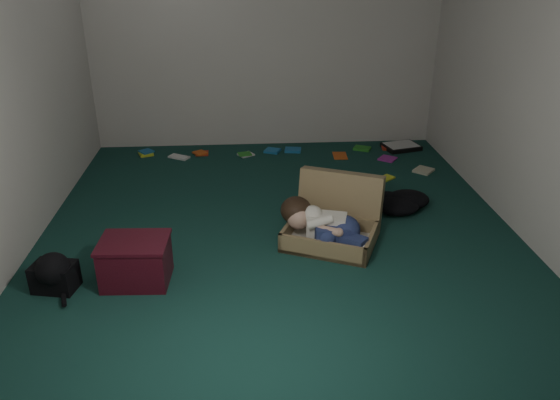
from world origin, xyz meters
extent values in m
plane|color=#153E36|center=(0.00, 0.00, 0.00)|extent=(4.50, 4.50, 0.00)
plane|color=silver|center=(0.00, 2.25, 1.30)|extent=(4.50, 0.00, 4.50)
plane|color=silver|center=(0.00, -2.25, 1.30)|extent=(4.50, 0.00, 4.50)
plane|color=silver|center=(-2.00, 0.00, 1.30)|extent=(0.00, 4.50, 4.50)
plane|color=silver|center=(2.00, 0.00, 1.30)|extent=(0.00, 4.50, 4.50)
cube|color=#937C51|center=(0.39, -0.29, 0.08)|extent=(0.85, 0.74, 0.16)
cube|color=beige|center=(0.39, -0.29, 0.04)|extent=(0.77, 0.66, 0.02)
cube|color=#937C51|center=(0.52, 0.01, 0.25)|extent=(0.73, 0.48, 0.52)
cube|color=white|center=(0.36, -0.30, 0.17)|extent=(0.34, 0.25, 0.22)
sphere|color=tan|center=(0.14, -0.24, 0.23)|extent=(0.19, 0.19, 0.19)
ellipsoid|color=black|center=(0.13, -0.17, 0.27)|extent=(0.25, 0.27, 0.22)
ellipsoid|color=navy|center=(0.51, -0.36, 0.17)|extent=(0.23, 0.27, 0.22)
cube|color=navy|center=(0.39, -0.42, 0.16)|extent=(0.26, 0.14, 0.14)
cube|color=navy|center=(0.52, -0.49, 0.14)|extent=(0.26, 0.25, 0.11)
sphere|color=white|center=(0.62, -0.50, 0.12)|extent=(0.11, 0.11, 0.11)
sphere|color=white|center=(0.59, -0.57, 0.11)|extent=(0.10, 0.10, 0.10)
cylinder|color=tan|center=(0.36, -0.44, 0.22)|extent=(0.19, 0.13, 0.07)
cube|color=#420D19|center=(-1.07, -0.72, 0.15)|extent=(0.48, 0.38, 0.31)
cube|color=#420D19|center=(-1.07, -0.72, 0.32)|extent=(0.50, 0.40, 0.02)
cube|color=black|center=(1.60, 1.95, 0.03)|extent=(0.47, 0.40, 0.05)
cube|color=white|center=(1.60, 1.95, 0.05)|extent=(0.42, 0.35, 0.01)
cube|color=yellow|center=(-1.42, 1.95, 0.01)|extent=(0.19, 0.14, 0.02)
cube|color=red|center=(-0.77, 1.94, 0.01)|extent=(0.24, 0.23, 0.02)
cube|color=white|center=(-0.26, 1.85, 0.01)|extent=(0.19, 0.22, 0.02)
cube|color=#2072B2|center=(0.30, 1.95, 0.01)|extent=(0.20, 0.23, 0.02)
cube|color=#E65A1B|center=(0.83, 1.75, 0.01)|extent=(0.24, 0.22, 0.02)
cube|color=#2C9027|center=(1.13, 1.95, 0.01)|extent=(0.20, 0.16, 0.02)
cube|color=#A92A9E|center=(1.35, 1.61, 0.01)|extent=(0.24, 0.23, 0.02)
cube|color=beige|center=(1.65, 1.22, 0.01)|extent=(0.18, 0.21, 0.02)
cube|color=yellow|center=(1.17, 1.02, 0.01)|extent=(0.21, 0.23, 0.02)
cube|color=red|center=(1.49, 1.94, 0.01)|extent=(0.23, 0.21, 0.02)
cube|color=white|center=(-1.02, 1.82, 0.01)|extent=(0.21, 0.17, 0.02)
cube|color=#2072B2|center=(0.06, 1.95, 0.01)|extent=(0.23, 0.24, 0.02)
camera|label=1|loc=(-0.28, -4.11, 2.20)|focal=35.00mm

